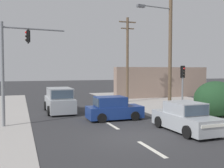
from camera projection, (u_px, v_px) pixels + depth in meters
ground_plane at (132, 137)px, 12.68m from camera, size 140.00×140.00×0.00m
lane_dash_near at (151, 149)px, 10.80m from camera, size 0.20×2.40×0.01m
lane_dash_mid at (111, 125)px, 15.51m from camera, size 0.20×2.40×0.01m
lane_dash_far at (90, 112)px, 20.22m from camera, size 0.20×2.40×0.01m
utility_pole_midground_right at (169, 36)px, 19.26m from camera, size 3.78×0.62×10.77m
utility_pole_background_right at (127, 58)px, 26.61m from camera, size 1.80×0.26×8.56m
traffic_signal_mast at (12, 60)px, 15.12m from camera, size 3.68×0.49×6.00m
pedestal_signal_right_kerb at (183, 82)px, 17.97m from camera, size 0.43×0.31×3.56m
roadside_bush at (218, 100)px, 18.25m from camera, size 3.22×2.76×2.49m
shopfront_wall_far at (162, 82)px, 31.31m from camera, size 12.00×1.00×3.60m
hatchback_oncoming_mid at (113, 109)px, 17.19m from camera, size 3.65×1.79×1.53m
suv_oncoming_near at (59, 101)px, 20.18m from camera, size 2.08×4.55×1.90m
sedan_kerbside_parked at (185, 118)px, 13.90m from camera, size 1.97×4.28×1.56m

